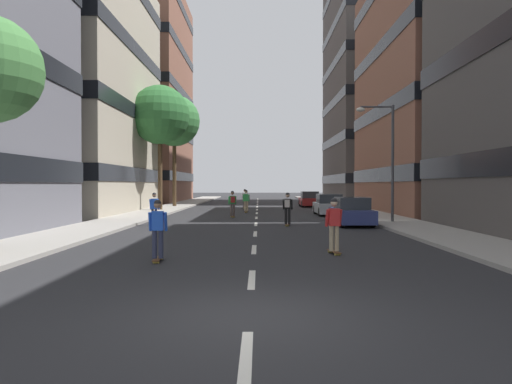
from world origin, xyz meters
TOP-DOWN VIEW (x-y plane):
  - ground_plane at (0.00, 29.14)m, footprint 174.82×174.82m
  - sidewalk_left at (-7.96, 32.78)m, footprint 3.18×80.13m
  - sidewalk_right at (7.96, 32.78)m, footprint 3.18×80.13m
  - lane_markings at (0.00, 30.50)m, footprint 0.16×67.20m
  - building_left_mid at (-17.85, 29.27)m, footprint 16.70×17.99m
  - building_left_far at (-17.85, 51.93)m, footprint 16.70×18.34m
  - building_right_mid at (17.85, 29.27)m, footprint 16.70×17.89m
  - building_right_far at (17.85, 51.93)m, footprint 16.70×18.44m
  - parked_car_near at (5.17, 25.69)m, footprint 1.82×4.40m
  - parked_car_mid at (5.17, 38.49)m, footprint 1.82×4.40m
  - parked_car_far at (5.17, 17.44)m, footprint 1.82×4.40m
  - street_tree_near at (-7.96, 30.59)m, footprint 4.84×4.84m
  - street_tree_far at (-7.96, 37.11)m, footprint 4.91×4.91m
  - streetlamp_right at (7.28, 18.37)m, footprint 2.13×0.30m
  - skater_0 at (-0.83, 28.93)m, footprint 0.54×0.91m
  - skater_1 at (2.55, 6.99)m, footprint 0.56×0.92m
  - skater_2 at (1.69, 17.04)m, footprint 0.56×0.92m
  - skater_3 at (-1.13, 35.25)m, footprint 0.55×0.92m
  - skater_4 at (-5.44, 17.16)m, footprint 0.54×0.91m
  - skater_5 at (-1.61, 23.48)m, footprint 0.57×0.92m
  - skater_6 at (-2.73, 5.49)m, footprint 0.54×0.91m

SIDE VIEW (x-z plane):
  - ground_plane at x=0.00m, z-range 0.00..0.00m
  - lane_markings at x=0.00m, z-range 0.00..0.01m
  - sidewalk_left at x=-7.96m, z-range 0.00..0.14m
  - sidewalk_right at x=7.96m, z-range 0.00..0.14m
  - parked_car_near at x=5.17m, z-range -0.06..1.46m
  - parked_car_mid at x=5.17m, z-range -0.06..1.46m
  - parked_car_far at x=5.17m, z-range -0.06..1.46m
  - skater_0 at x=-0.83m, z-range 0.10..1.87m
  - skater_1 at x=2.55m, z-range 0.10..1.87m
  - skater_3 at x=-1.13m, z-range 0.10..1.87m
  - skater_4 at x=-5.44m, z-range 0.10..1.87m
  - skater_6 at x=-2.73m, z-range 0.10..1.87m
  - skater_2 at x=1.69m, z-range 0.13..1.90m
  - skater_5 at x=-1.61m, z-range 0.13..1.90m
  - streetlamp_right at x=7.28m, z-range 0.89..7.39m
  - street_tree_near at x=-7.96m, z-range 2.79..12.99m
  - street_tree_far at x=-7.96m, z-range 2.97..13.61m
  - building_right_mid at x=17.85m, z-range 0.09..19.75m
  - building_left_mid at x=-17.85m, z-range 0.09..19.93m
  - building_left_far at x=-17.85m, z-range 0.09..26.75m
  - building_right_far at x=17.85m, z-range 0.09..33.62m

